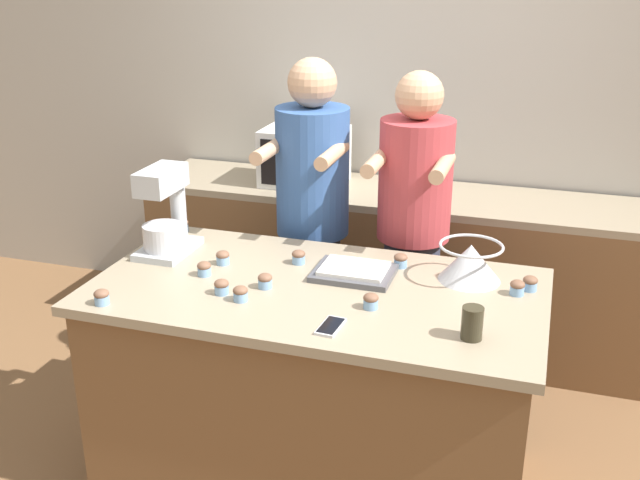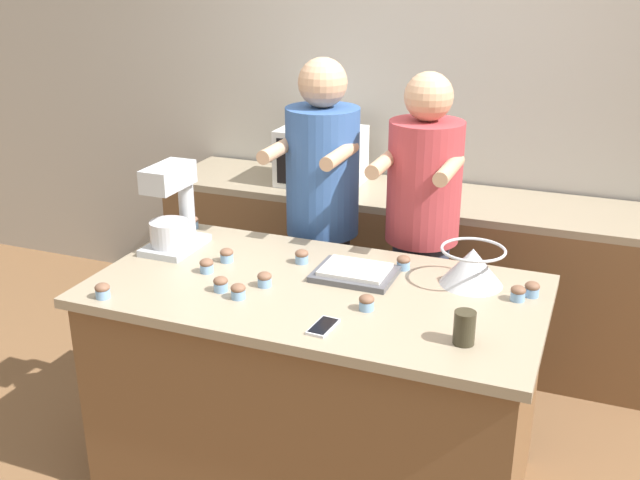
# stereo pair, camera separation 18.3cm
# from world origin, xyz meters

# --- Properties ---
(ground_plane) EXTENTS (16.00, 16.00, 0.00)m
(ground_plane) POSITION_xyz_m (0.00, 0.00, 0.00)
(ground_plane) COLOR brown
(back_wall) EXTENTS (10.00, 0.06, 2.70)m
(back_wall) POSITION_xyz_m (0.00, 1.71, 1.35)
(back_wall) COLOR #B2ADA3
(back_wall) RESTS_ON ground_plane
(island_counter) EXTENTS (1.77, 0.94, 0.91)m
(island_counter) POSITION_xyz_m (0.00, 0.00, 0.46)
(island_counter) COLOR brown
(island_counter) RESTS_ON ground_plane
(back_counter) EXTENTS (2.80, 0.60, 0.90)m
(back_counter) POSITION_xyz_m (0.00, 1.36, 0.45)
(back_counter) COLOR brown
(back_counter) RESTS_ON ground_plane
(person_left) EXTENTS (0.36, 0.52, 1.70)m
(person_left) POSITION_xyz_m (-0.25, 0.71, 0.90)
(person_left) COLOR #232328
(person_left) RESTS_ON ground_plane
(person_right) EXTENTS (0.35, 0.51, 1.67)m
(person_right) POSITION_xyz_m (0.25, 0.71, 0.88)
(person_right) COLOR #33384C
(person_right) RESTS_ON ground_plane
(stand_mixer) EXTENTS (0.20, 0.30, 0.39)m
(stand_mixer) POSITION_xyz_m (-0.73, 0.15, 1.08)
(stand_mixer) COLOR #B2B7BC
(stand_mixer) RESTS_ON island_counter
(mixing_bowl) EXTENTS (0.26, 0.26, 0.15)m
(mixing_bowl) POSITION_xyz_m (0.56, 0.25, 1.00)
(mixing_bowl) COLOR #BCBCC1
(mixing_bowl) RESTS_ON island_counter
(baking_tray) EXTENTS (0.32, 0.25, 0.04)m
(baking_tray) POSITION_xyz_m (0.11, 0.15, 0.93)
(baking_tray) COLOR #4C4C51
(baking_tray) RESTS_ON island_counter
(microwave_oven) EXTENTS (0.45, 0.37, 0.32)m
(microwave_oven) POSITION_xyz_m (-0.51, 1.36, 1.06)
(microwave_oven) COLOR silver
(microwave_oven) RESTS_ON back_counter
(cell_phone) EXTENTS (0.08, 0.15, 0.01)m
(cell_phone) POSITION_xyz_m (0.15, -0.31, 0.92)
(cell_phone) COLOR silver
(cell_phone) RESTS_ON island_counter
(drinking_glass) EXTENTS (0.07, 0.07, 0.12)m
(drinking_glass) POSITION_xyz_m (0.63, -0.24, 0.97)
(drinking_glass) COLOR #332D1E
(drinking_glass) RESTS_ON island_counter
(cupcake_0) EXTENTS (0.06, 0.06, 0.06)m
(cupcake_0) POSITION_xyz_m (0.25, -0.12, 0.94)
(cupcake_0) COLOR #759EC6
(cupcake_0) RESTS_ON island_counter
(cupcake_1) EXTENTS (0.06, 0.06, 0.06)m
(cupcake_1) POSITION_xyz_m (-0.23, -0.21, 0.94)
(cupcake_1) COLOR #759EC6
(cupcake_1) RESTS_ON island_counter
(cupcake_2) EXTENTS (0.06, 0.06, 0.06)m
(cupcake_2) POSITION_xyz_m (0.27, 0.30, 0.94)
(cupcake_2) COLOR #759EC6
(cupcake_2) RESTS_ON island_counter
(cupcake_3) EXTENTS (0.06, 0.06, 0.06)m
(cupcake_3) POSITION_xyz_m (-0.45, 0.10, 0.94)
(cupcake_3) COLOR #759EC6
(cupcake_3) RESTS_ON island_counter
(cupcake_4) EXTENTS (0.06, 0.06, 0.06)m
(cupcake_4) POSITION_xyz_m (0.80, 0.22, 0.94)
(cupcake_4) COLOR #759EC6
(cupcake_4) RESTS_ON island_counter
(cupcake_5) EXTENTS (0.06, 0.06, 0.06)m
(cupcake_5) POSITION_xyz_m (0.76, 0.17, 0.94)
(cupcake_5) COLOR #759EC6
(cupcake_5) RESTS_ON island_counter
(cupcake_6) EXTENTS (0.06, 0.06, 0.06)m
(cupcake_6) POSITION_xyz_m (-0.19, -0.07, 0.94)
(cupcake_6) COLOR #759EC6
(cupcake_6) RESTS_ON island_counter
(cupcake_7) EXTENTS (0.06, 0.06, 0.06)m
(cupcake_7) POSITION_xyz_m (-0.47, -0.03, 0.94)
(cupcake_7) COLOR #759EC6
(cupcake_7) RESTS_ON island_counter
(cupcake_8) EXTENTS (0.06, 0.06, 0.06)m
(cupcake_8) POSITION_xyz_m (-0.79, 0.40, 0.94)
(cupcake_8) COLOR #759EC6
(cupcake_8) RESTS_ON island_counter
(cupcake_9) EXTENTS (0.06, 0.06, 0.06)m
(cupcake_9) POSITION_xyz_m (-0.33, -0.17, 0.94)
(cupcake_9) COLOR #759EC6
(cupcake_9) RESTS_ON island_counter
(cupcake_10) EXTENTS (0.06, 0.06, 0.06)m
(cupcake_10) POSITION_xyz_m (-0.14, 0.20, 0.94)
(cupcake_10) COLOR #759EC6
(cupcake_10) RESTS_ON island_counter
(cupcake_11) EXTENTS (0.06, 0.06, 0.06)m
(cupcake_11) POSITION_xyz_m (-0.72, -0.39, 0.94)
(cupcake_11) COLOR #759EC6
(cupcake_11) RESTS_ON island_counter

